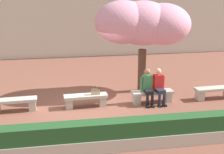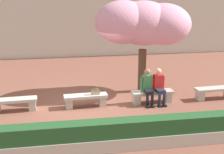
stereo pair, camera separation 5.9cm
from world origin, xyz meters
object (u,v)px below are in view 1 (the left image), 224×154
Objects in this scene: stone_bench_near_west at (14,103)px; person_seated_right at (159,85)px; stone_bench_east_end at (214,91)px; handbag at (95,91)px; cherry_tree_main at (143,23)px; stone_bench_center at (86,99)px; stone_bench_near_east at (152,95)px; person_seated_left at (148,85)px.

person_seated_right reaches higher than stone_bench_near_west.
stone_bench_east_end is at bearing 0.00° from stone_bench_near_west.
cherry_tree_main is at bearing 33.80° from handbag.
stone_bench_center and stone_bench_near_east have the same top height.
person_seated_left is at bearing -178.84° from stone_bench_east_end.
stone_bench_near_east is at bearing -88.47° from cherry_tree_main.
stone_bench_near_east is 0.46m from person_seated_right.
stone_bench_near_west and stone_bench_east_end have the same top height.
handbag is 3.30m from cherry_tree_main.
stone_bench_near_west is 4.71m from person_seated_left.
stone_bench_center is at bearing 0.00° from stone_bench_near_west.
handbag is at bearing -179.51° from stone_bench_near_east.
stone_bench_near_east is 1.20× the size of person_seated_right.
cherry_tree_main is at bearing 99.98° from person_seated_right.
stone_bench_east_end is at bearing -28.75° from cherry_tree_main.
stone_bench_east_end is 2.27m from person_seated_right.
stone_bench_east_end is at bearing 1.36° from person_seated_right.
cherry_tree_main is at bearing 15.67° from stone_bench_near_west.
stone_bench_near_west is 1.00× the size of stone_bench_near_east.
stone_bench_east_end is 1.20× the size of person_seated_left.
person_seated_left is 0.34× the size of cherry_tree_main.
person_seated_right reaches higher than stone_bench_center.
person_seated_left reaches higher than handbag.
stone_bench_near_west is 1.00× the size of stone_bench_east_end.
stone_bench_east_end is 1.20× the size of person_seated_right.
person_seated_left is 0.42m from person_seated_right.
stone_bench_near_west is 1.00× the size of stone_bench_center.
stone_bench_near_west is at bearing 179.35° from person_seated_left.
person_seated_right is at bearing -1.14° from stone_bench_center.
cherry_tree_main is at bearing 151.25° from stone_bench_east_end.
person_seated_left is at bearing -1.07° from handbag.
stone_bench_near_west and stone_bench_center have the same top height.
stone_bench_center is at bearing 178.63° from person_seated_left.
cherry_tree_main is (-0.04, 1.36, 2.45)m from stone_bench_near_east.
stone_bench_near_east is (2.45, 0.00, 0.00)m from stone_bench_center.
stone_bench_center and stone_bench_east_end have the same top height.
cherry_tree_main reaches higher than person_seated_right.
stone_bench_near_east is 0.41× the size of cherry_tree_main.
stone_bench_near_west is 1.20× the size of person_seated_left.
cherry_tree_main reaches higher than stone_bench_east_end.
handbag is (-2.31, 0.04, -0.12)m from person_seated_right.
stone_bench_near_west is at bearing 180.00° from stone_bench_east_end.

